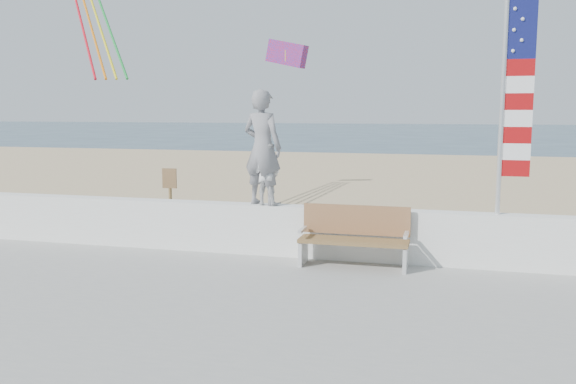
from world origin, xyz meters
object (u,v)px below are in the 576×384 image
flag (511,95)px  child (267,174)px  adult (262,148)px  bench (354,236)px

flag → child: bearing=180.0°
adult → flag: size_ratio=0.58×
bench → flag: (2.39, 0.45, 2.30)m
flag → bench: bearing=-169.2°
flag → adult: bearing=180.0°
bench → flag: flag is taller
child → bench: bearing=176.6°
adult → child: 0.47m
child → flag: flag is taller
bench → child: bearing=164.6°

